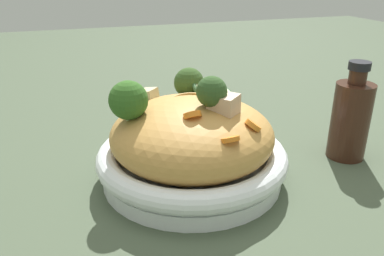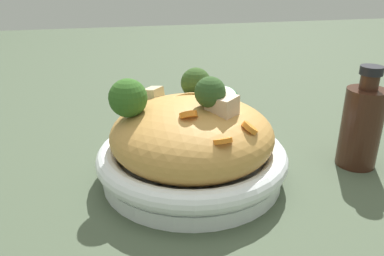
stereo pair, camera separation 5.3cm
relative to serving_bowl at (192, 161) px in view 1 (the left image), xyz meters
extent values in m
plane|color=#43503C|center=(0.00, 0.00, -0.03)|extent=(3.00, 3.00, 0.00)
cylinder|color=white|center=(0.00, 0.00, -0.02)|extent=(0.25, 0.25, 0.02)
torus|color=white|center=(0.00, 0.00, 0.01)|extent=(0.27, 0.27, 0.03)
ellipsoid|color=#C28C45|center=(0.00, 0.00, 0.04)|extent=(0.23, 0.23, 0.10)
torus|color=#B8943B|center=(-0.02, 0.03, 0.08)|extent=(0.08, 0.08, 0.03)
torus|color=#CC8C41|center=(0.00, 0.04, 0.07)|extent=(0.06, 0.06, 0.01)
torus|color=#CC8E43|center=(-0.01, 0.00, 0.08)|extent=(0.09, 0.09, 0.02)
cone|color=#95AC74|center=(-0.01, -0.08, 0.07)|extent=(0.03, 0.02, 0.02)
sphere|color=#305D20|center=(-0.01, -0.08, 0.10)|extent=(0.06, 0.06, 0.05)
cone|color=#92AF71|center=(0.02, 0.02, 0.09)|extent=(0.02, 0.02, 0.02)
sphere|color=#2E4C23|center=(0.02, 0.02, 0.11)|extent=(0.05, 0.05, 0.04)
cone|color=#96AD6A|center=(-0.10, 0.03, 0.06)|extent=(0.03, 0.03, 0.02)
sphere|color=#314D20|center=(-0.10, 0.03, 0.09)|extent=(0.07, 0.07, 0.05)
cylinder|color=orange|center=(0.04, -0.01, 0.09)|extent=(0.02, 0.02, 0.02)
cylinder|color=orange|center=(0.09, 0.02, 0.07)|extent=(0.03, 0.03, 0.01)
cylinder|color=orange|center=(0.07, 0.06, 0.07)|extent=(0.02, 0.02, 0.02)
cylinder|color=beige|center=(-0.05, 0.06, 0.08)|extent=(0.04, 0.04, 0.02)
torus|color=#254F30|center=(-0.05, 0.06, 0.08)|extent=(0.05, 0.05, 0.02)
cylinder|color=beige|center=(-0.07, 0.04, 0.08)|extent=(0.05, 0.04, 0.03)
torus|color=#2F532B|center=(-0.07, 0.04, 0.08)|extent=(0.06, 0.05, 0.04)
cube|color=#D3B08F|center=(0.03, 0.03, 0.09)|extent=(0.05, 0.05, 0.03)
cube|color=#C6B88C|center=(-0.08, -0.04, 0.08)|extent=(0.04, 0.04, 0.03)
cylinder|color=#381E14|center=(0.01, 0.26, 0.03)|extent=(0.06, 0.06, 0.12)
cylinder|color=#381E14|center=(0.01, 0.26, 0.11)|extent=(0.03, 0.03, 0.02)
cylinder|color=black|center=(0.01, 0.26, 0.12)|extent=(0.03, 0.03, 0.01)
camera|label=1|loc=(0.47, -0.16, 0.26)|focal=36.21mm
camera|label=2|loc=(0.48, -0.11, 0.26)|focal=36.21mm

